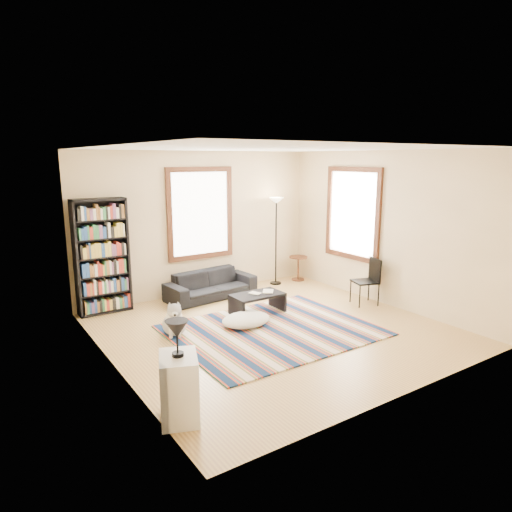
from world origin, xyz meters
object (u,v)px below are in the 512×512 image
bookshelf (102,257)px  floor_cushion (246,320)px  floor_lamp (276,241)px  dog (174,318)px  coffee_table (257,304)px  folding_chair (365,282)px  sofa (211,284)px  white_cabinet (179,388)px  side_table (298,268)px

bookshelf → floor_cushion: size_ratio=2.42×
floor_lamp → dog: size_ratio=3.37×
coffee_table → folding_chair: folding_chair is taller
sofa → floor_cushion: sofa is taller
floor_cushion → floor_lamp: size_ratio=0.44×
sofa → floor_cushion: (-0.26, -1.68, -0.16)m
white_cabinet → folding_chair: bearing=42.0°
folding_chair → sofa: bearing=156.3°
sofa → dog: bearing=-140.4°
dog → floor_lamp: bearing=46.6°
coffee_table → floor_lamp: floor_lamp is taller
sofa → floor_cushion: 1.71m
floor_lamp → coffee_table: bearing=-135.3°
coffee_table → folding_chair: bearing=-18.4°
folding_chair → white_cabinet: size_ratio=1.23×
floor_cushion → white_cabinet: bearing=-136.8°
bookshelf → folding_chair: size_ratio=2.33×
sofa → floor_lamp: floor_lamp is taller
coffee_table → floor_lamp: (1.41, 1.40, 0.75)m
coffee_table → floor_cushion: size_ratio=1.09×
sofa → side_table: bearing=-4.0°
folding_chair → dog: size_ratio=1.56×
floor_lamp → folding_chair: (0.54, -2.05, -0.50)m
side_table → folding_chair: folding_chair is taller
white_cabinet → floor_lamp: bearing=65.2°
floor_cushion → dog: 1.17m
side_table → white_cabinet: size_ratio=0.77×
sofa → dog: (-1.39, -1.40, 0.02)m
bookshelf → side_table: bookshelf is taller
coffee_table → folding_chair: size_ratio=1.05×
folding_chair → floor_cushion: bearing=-168.0°
dog → sofa: bearing=65.4°
floor_cushion → folding_chair: (2.43, -0.27, 0.33)m
bookshelf → sofa: bearing=-7.8°
coffee_table → floor_cushion: coffee_table is taller
side_table → white_cabinet: 5.79m
coffee_table → dog: size_ratio=1.63×
floor_cushion → side_table: side_table is taller
floor_cushion → side_table: 3.04m
white_cabinet → dog: (0.89, 2.18, -0.07)m
side_table → floor_cushion: bearing=-144.9°
side_table → white_cabinet: (-4.50, -3.64, 0.08)m
coffee_table → white_cabinet: size_ratio=1.29×
floor_cushion → side_table: bearing=35.1°
sofa → white_cabinet: (-2.28, -3.58, 0.09)m
side_table → dog: size_ratio=0.98×
sofa → folding_chair: (2.17, -1.95, 0.17)m
sofa → floor_cushion: size_ratio=2.15×
floor_lamp → bookshelf: bearing=177.3°
coffee_table → sofa: bearing=99.6°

